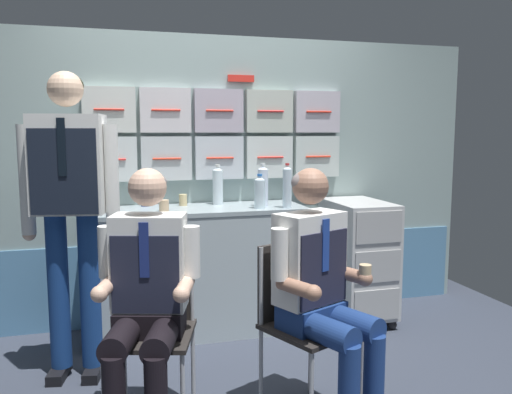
% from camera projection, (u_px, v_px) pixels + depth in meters
% --- Properties ---
extents(galley_bulkhead, '(4.20, 0.14, 2.15)m').
position_uv_depth(galley_bulkhead, '(215.00, 179.00, 3.98)').
color(galley_bulkhead, '#8FA5A2').
rests_on(galley_bulkhead, ground).
extents(galley_counter, '(1.54, 0.53, 0.90)m').
position_uv_depth(galley_counter, '(197.00, 270.00, 3.74)').
color(galley_counter, '#A3B3B8').
rests_on(galley_counter, ground).
extents(service_trolley, '(0.40, 0.65, 0.92)m').
position_uv_depth(service_trolley, '(357.00, 257.00, 3.98)').
color(service_trolley, black).
rests_on(service_trolley, ground).
extents(folding_chair_left, '(0.50, 0.50, 0.87)m').
position_uv_depth(folding_chair_left, '(154.00, 312.00, 2.60)').
color(folding_chair_left, '#A8AAAF').
rests_on(folding_chair_left, ground).
extents(crew_member_left, '(0.51, 0.65, 1.27)m').
position_uv_depth(crew_member_left, '(146.00, 291.00, 2.42)').
color(crew_member_left, black).
rests_on(crew_member_left, ground).
extents(folding_chair_right, '(0.53, 0.53, 0.87)m').
position_uv_depth(folding_chair_right, '(298.00, 307.00, 2.68)').
color(folding_chair_right, '#A8AAAF').
rests_on(folding_chair_right, ground).
extents(crew_member_right, '(0.55, 0.66, 1.26)m').
position_uv_depth(crew_member_right, '(322.00, 285.00, 2.53)').
color(crew_member_right, black).
rests_on(crew_member_right, ground).
extents(crew_member_standing, '(0.55, 0.32, 1.77)m').
position_uv_depth(crew_member_standing, '(70.00, 196.00, 2.97)').
color(crew_member_standing, black).
rests_on(crew_member_standing, ground).
extents(water_bottle_tall, '(0.08, 0.08, 0.31)m').
position_uv_depth(water_bottle_tall, '(263.00, 186.00, 3.73)').
color(water_bottle_tall, silver).
rests_on(water_bottle_tall, galley_counter).
extents(water_bottle_blue_cap, '(0.08, 0.08, 0.24)m').
position_uv_depth(water_bottle_blue_cap, '(260.00, 192.00, 3.63)').
color(water_bottle_blue_cap, silver).
rests_on(water_bottle_blue_cap, galley_counter).
extents(water_bottle_short, '(0.08, 0.08, 0.30)m').
position_uv_depth(water_bottle_short, '(218.00, 186.00, 3.83)').
color(water_bottle_short, silver).
rests_on(water_bottle_short, galley_counter).
extents(water_bottle_clear, '(0.06, 0.06, 0.32)m').
position_uv_depth(water_bottle_clear, '(287.00, 187.00, 3.65)').
color(water_bottle_clear, silver).
rests_on(water_bottle_clear, galley_counter).
extents(paper_cup_blue, '(0.07, 0.07, 0.08)m').
position_uv_depth(paper_cup_blue, '(112.00, 202.00, 3.66)').
color(paper_cup_blue, tan).
rests_on(paper_cup_blue, galley_counter).
extents(espresso_cup_small, '(0.06, 0.06, 0.06)m').
position_uv_depth(espresso_cup_small, '(145.00, 202.00, 3.75)').
color(espresso_cup_small, navy).
rests_on(espresso_cup_small, galley_counter).
extents(coffee_cup_spare, '(0.06, 0.06, 0.08)m').
position_uv_depth(coffee_cup_spare, '(183.00, 200.00, 3.79)').
color(coffee_cup_spare, tan).
rests_on(coffee_cup_spare, galley_counter).
extents(paper_cup_tan, '(0.07, 0.07, 0.08)m').
position_uv_depth(paper_cup_tan, '(164.00, 205.00, 3.52)').
color(paper_cup_tan, tan).
rests_on(paper_cup_tan, galley_counter).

